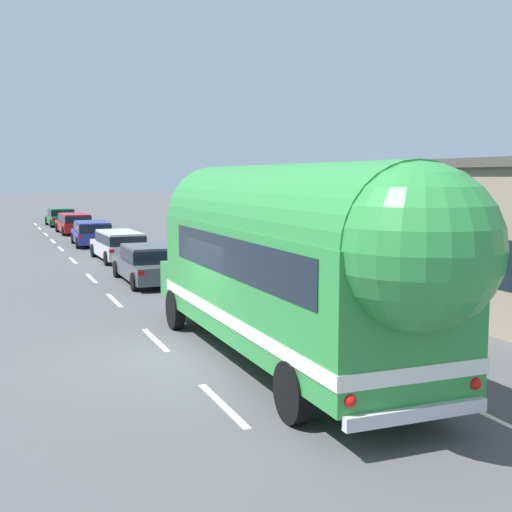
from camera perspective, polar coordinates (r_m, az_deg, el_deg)
name	(u,v)px	position (r m, az deg, el deg)	size (l,w,h in m)	color
ground_plane	(175,359)	(14.70, -6.81, -8.63)	(300.00, 300.00, 0.00)	#4C4C4F
lane_markings	(158,272)	(27.68, -8.29, -1.38)	(3.98, 80.00, 0.01)	silver
painted_bus	(291,257)	(13.31, 3.00, -0.09)	(2.61, 11.70, 4.12)	#2D8C3D
car_lead	(150,262)	(25.06, -8.92, -0.52)	(2.02, 4.83, 1.37)	#474C51
car_second	(119,244)	(31.76, -11.47, 1.04)	(1.98, 4.87, 1.37)	silver
car_third	(92,232)	(38.89, -13.65, 2.00)	(2.10, 4.45, 1.37)	navy
car_fourth	(74,222)	(47.35, -15.07, 2.78)	(2.08, 4.74, 1.37)	#A5191E
car_fifth	(61,217)	(55.04, -16.10, 3.21)	(2.15, 4.60, 1.37)	#196633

